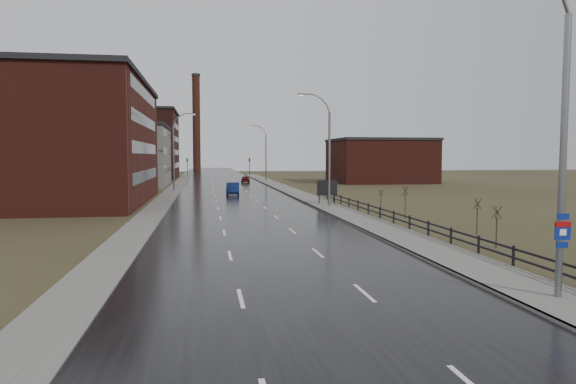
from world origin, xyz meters
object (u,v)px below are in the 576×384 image
object	(u,v)px
streetlight_main	(556,130)
billboard	(327,188)
car_near	(233,189)
car_far	(245,179)

from	to	relation	value
streetlight_main	billboard	bearing A→B (deg)	89.01
streetlight_main	billboard	size ratio (longest dim) A/B	4.63
billboard	car_near	bearing A→B (deg)	119.95
car_near	car_far	distance (m)	30.33
billboard	car_far	world-z (taller)	billboard
car_far	billboard	bearing A→B (deg)	99.16
streetlight_main	car_far	distance (m)	82.12
streetlight_main	car_near	distance (m)	52.70
car_near	car_far	world-z (taller)	car_near
streetlight_main	billboard	xyz separation A→B (m)	(0.63, 36.14, -4.31)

